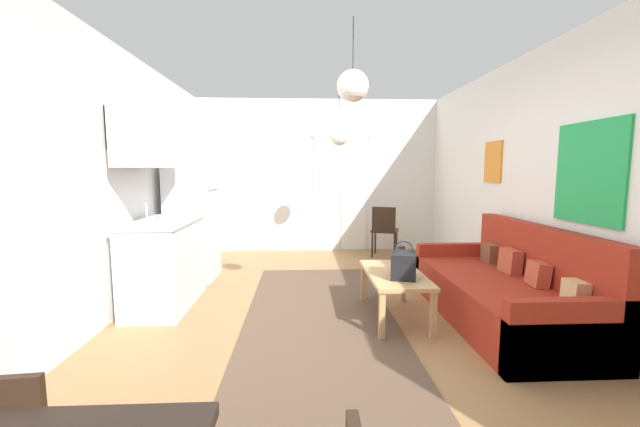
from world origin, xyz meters
TOP-DOWN VIEW (x-y plane):
  - ground_plane at (0.00, 0.00)m, footprint 4.81×7.55m
  - wall_back at (0.02, 3.52)m, footprint 4.41×0.13m
  - wall_right at (2.15, 0.00)m, footprint 0.12×7.15m
  - wall_left at (-2.15, 0.00)m, footprint 0.12×7.15m
  - area_rug at (-0.12, 0.30)m, footprint 1.44×3.49m
  - couch at (1.66, 0.13)m, footprint 0.94×2.08m
  - coffee_table at (0.61, 0.27)m, footprint 0.52×1.05m
  - bamboo_vase at (0.74, 0.54)m, footprint 0.09×0.09m
  - handbag at (0.64, 0.09)m, footprint 0.28×0.33m
  - refrigerator at (-1.73, 1.76)m, footprint 0.60×0.61m
  - kitchen_counter at (-1.77, 0.73)m, footprint 0.58×1.15m
  - accent_chair at (1.07, 2.85)m, footprint 0.53×0.52m
  - pendant_lamp_near at (0.14, -0.08)m, footprint 0.26×0.26m
  - pendant_lamp_far at (0.23, 2.04)m, footprint 0.27×0.27m

SIDE VIEW (x-z plane):
  - ground_plane at x=0.00m, z-range -0.10..0.00m
  - area_rug at x=-0.12m, z-range 0.00..0.01m
  - couch at x=1.66m, z-range -0.18..0.73m
  - coffee_table at x=0.61m, z-range 0.17..0.62m
  - accent_chair at x=1.07m, z-range 0.06..0.90m
  - bamboo_vase at x=0.74m, z-range 0.34..0.77m
  - handbag at x=0.64m, z-range 0.40..0.75m
  - refrigerator at x=-1.73m, z-range 0.00..1.64m
  - kitchen_counter at x=-1.77m, z-range -0.24..1.92m
  - wall_back at x=0.02m, z-range -0.01..2.66m
  - wall_left at x=-2.15m, z-range 0.00..2.67m
  - wall_right at x=2.15m, z-range 0.00..2.67m
  - pendant_lamp_far at x=0.23m, z-range 1.46..2.36m
  - pendant_lamp_near at x=0.14m, z-range 1.79..2.47m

